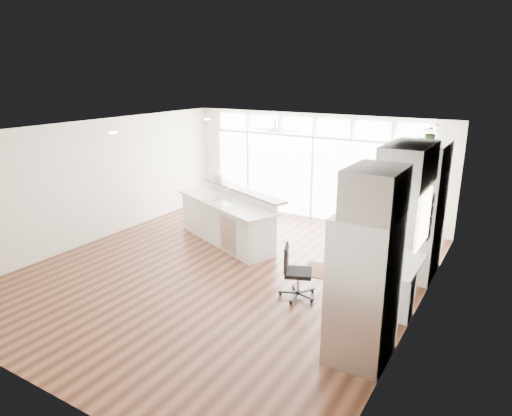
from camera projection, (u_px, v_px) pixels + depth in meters
The scene contains 24 objects.
floor at pixel (226, 271), 8.83m from camera, with size 7.00×8.00×0.02m, color #3D1E12.
ceiling at pixel (224, 130), 8.06m from camera, with size 7.00×8.00×0.02m, color white.
wall_back at pixel (314, 167), 11.72m from camera, with size 7.00×0.04×2.70m, color silver.
wall_front at pixel (23, 287), 5.16m from camera, with size 7.00×0.04×2.70m, color silver.
wall_left at pixel (96, 181), 10.18m from camera, with size 0.04×8.00×2.70m, color silver.
wall_right at pixel (420, 237), 6.71m from camera, with size 0.04×8.00×2.70m, color silver.
glass_wall at pixel (313, 178), 11.76m from camera, with size 5.80×0.06×2.08m, color white.
transom_row at pixel (315, 127), 11.38m from camera, with size 5.90×0.06×0.40m, color white.
desk_window at pixel (423, 219), 6.92m from camera, with size 0.04×0.85×0.85m, color silver.
ceiling_fan at pixel (275, 126), 10.66m from camera, with size 1.16×1.16×0.32m, color white.
recessed_lights at pixel (230, 130), 8.23m from camera, with size 3.40×3.00×0.02m, color #F2EBCE.
oven_cabinet at pixel (423, 210), 8.38m from camera, with size 0.64×1.20×2.50m, color silver.
desk_nook at pixel (395, 284), 7.42m from camera, with size 0.72×1.30×0.76m, color silver.
upper_cabinets at pixel (409, 165), 6.83m from camera, with size 0.64×1.30×0.64m, color silver.
refrigerator at pixel (363, 288), 5.89m from camera, with size 0.76×0.90×2.00m, color silver.
fridge_cabinet at pixel (375, 192), 5.49m from camera, with size 0.64×0.90×0.60m, color silver.
framed_photos at pixel (431, 217), 7.47m from camera, with size 0.06×0.22×0.80m, color black.
kitchen_island at pixel (226, 217), 10.16m from camera, with size 2.91×1.10×1.16m, color silver.
rug at pixel (330, 272), 8.75m from camera, with size 1.00×0.72×0.01m, color #341B10.
office_chair at pixel (298, 272), 7.65m from camera, with size 0.48×0.44×0.92m, color black.
fishbowl at pixel (218, 177), 10.93m from camera, with size 0.25×0.25×0.25m, color silver.
monitor at pixel (393, 250), 7.29m from camera, with size 0.08×0.46×0.38m, color black.
keyboard at pixel (381, 259), 7.43m from camera, with size 0.12×0.32×0.02m, color white.
potted_plant at pixel (431, 135), 7.98m from camera, with size 0.30×0.33×0.26m, color #366129.
Camera 1 is at (4.69, -6.65, 3.68)m, focal length 32.00 mm.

